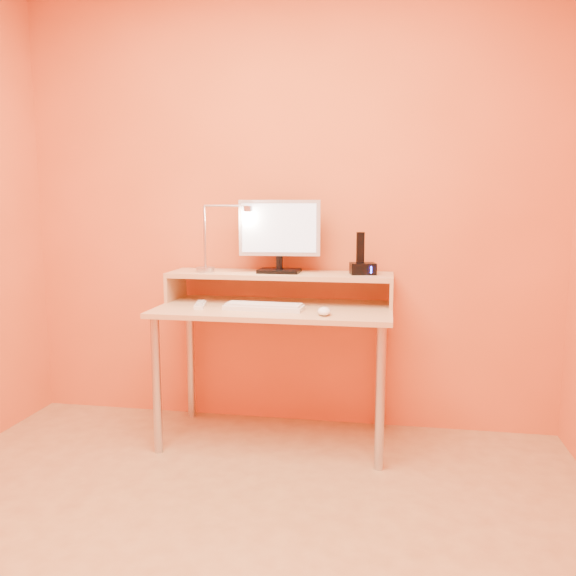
% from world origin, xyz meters
% --- Properties ---
extents(wall_back, '(3.00, 0.04, 2.50)m').
position_xyz_m(wall_back, '(0.00, 1.50, 1.25)').
color(wall_back, orange).
rests_on(wall_back, floor).
extents(desk_leg_fl, '(0.04, 0.04, 0.69)m').
position_xyz_m(desk_leg_fl, '(-0.55, 0.93, 0.35)').
color(desk_leg_fl, '#B2B2BA').
rests_on(desk_leg_fl, floor).
extents(desk_leg_fr, '(0.04, 0.04, 0.69)m').
position_xyz_m(desk_leg_fr, '(0.55, 0.93, 0.35)').
color(desk_leg_fr, '#B2B2BA').
rests_on(desk_leg_fr, floor).
extents(desk_leg_bl, '(0.04, 0.04, 0.69)m').
position_xyz_m(desk_leg_bl, '(-0.55, 1.43, 0.35)').
color(desk_leg_bl, '#B2B2BA').
rests_on(desk_leg_bl, floor).
extents(desk_leg_br, '(0.04, 0.04, 0.69)m').
position_xyz_m(desk_leg_br, '(0.55, 1.43, 0.35)').
color(desk_leg_br, '#B2B2BA').
rests_on(desk_leg_br, floor).
extents(desk_lower, '(1.20, 0.60, 0.02)m').
position_xyz_m(desk_lower, '(0.00, 1.18, 0.71)').
color(desk_lower, tan).
rests_on(desk_lower, floor).
extents(shelf_riser_left, '(0.02, 0.30, 0.14)m').
position_xyz_m(shelf_riser_left, '(-0.59, 1.33, 0.79)').
color(shelf_riser_left, tan).
rests_on(shelf_riser_left, desk_lower).
extents(shelf_riser_right, '(0.02, 0.30, 0.14)m').
position_xyz_m(shelf_riser_right, '(0.59, 1.33, 0.79)').
color(shelf_riser_right, tan).
rests_on(shelf_riser_right, desk_lower).
extents(desk_shelf, '(1.20, 0.30, 0.02)m').
position_xyz_m(desk_shelf, '(0.00, 1.33, 0.87)').
color(desk_shelf, tan).
rests_on(desk_shelf, desk_lower).
extents(monitor_foot, '(0.22, 0.16, 0.02)m').
position_xyz_m(monitor_foot, '(-0.00, 1.33, 0.89)').
color(monitor_foot, black).
rests_on(monitor_foot, desk_shelf).
extents(monitor_neck, '(0.04, 0.04, 0.07)m').
position_xyz_m(monitor_neck, '(-0.00, 1.33, 0.93)').
color(monitor_neck, black).
rests_on(monitor_neck, monitor_foot).
extents(monitor_panel, '(0.43, 0.07, 0.30)m').
position_xyz_m(monitor_panel, '(-0.00, 1.34, 1.12)').
color(monitor_panel, silver).
rests_on(monitor_panel, monitor_neck).
extents(monitor_back, '(0.39, 0.05, 0.25)m').
position_xyz_m(monitor_back, '(-0.00, 1.36, 1.12)').
color(monitor_back, black).
rests_on(monitor_back, monitor_panel).
extents(monitor_screen, '(0.39, 0.04, 0.26)m').
position_xyz_m(monitor_screen, '(-0.00, 1.32, 1.12)').
color(monitor_screen, '#D0E5FE').
rests_on(monitor_screen, monitor_panel).
extents(lamp_base, '(0.10, 0.10, 0.02)m').
position_xyz_m(lamp_base, '(-0.41, 1.30, 0.89)').
color(lamp_base, '#B2B2BA').
rests_on(lamp_base, desk_shelf).
extents(lamp_post, '(0.01, 0.01, 0.33)m').
position_xyz_m(lamp_post, '(-0.41, 1.30, 1.07)').
color(lamp_post, '#B2B2BA').
rests_on(lamp_post, lamp_base).
extents(lamp_arm, '(0.24, 0.01, 0.01)m').
position_xyz_m(lamp_arm, '(-0.29, 1.30, 1.24)').
color(lamp_arm, '#B2B2BA').
rests_on(lamp_arm, lamp_post).
extents(lamp_head, '(0.04, 0.04, 0.03)m').
position_xyz_m(lamp_head, '(-0.17, 1.30, 1.22)').
color(lamp_head, '#B2B2BA').
rests_on(lamp_head, lamp_arm).
extents(lamp_bulb, '(0.03, 0.03, 0.00)m').
position_xyz_m(lamp_bulb, '(-0.17, 1.30, 1.20)').
color(lamp_bulb, '#FFEAC6').
rests_on(lamp_bulb, lamp_head).
extents(phone_dock, '(0.15, 0.13, 0.06)m').
position_xyz_m(phone_dock, '(0.44, 1.33, 0.91)').
color(phone_dock, black).
rests_on(phone_dock, desk_shelf).
extents(phone_handset, '(0.04, 0.03, 0.16)m').
position_xyz_m(phone_handset, '(0.43, 1.33, 1.02)').
color(phone_handset, black).
rests_on(phone_handset, phone_dock).
extents(phone_led, '(0.01, 0.00, 0.04)m').
position_xyz_m(phone_led, '(0.49, 1.28, 0.91)').
color(phone_led, '#3338EC').
rests_on(phone_led, phone_dock).
extents(keyboard, '(0.40, 0.15, 0.02)m').
position_xyz_m(keyboard, '(-0.04, 1.09, 0.73)').
color(keyboard, white).
rests_on(keyboard, desk_lower).
extents(mouse, '(0.08, 0.12, 0.04)m').
position_xyz_m(mouse, '(0.28, 1.00, 0.74)').
color(mouse, white).
rests_on(mouse, desk_lower).
extents(remote_control, '(0.08, 0.18, 0.02)m').
position_xyz_m(remote_control, '(-0.38, 1.11, 0.73)').
color(remote_control, white).
rests_on(remote_control, desk_lower).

